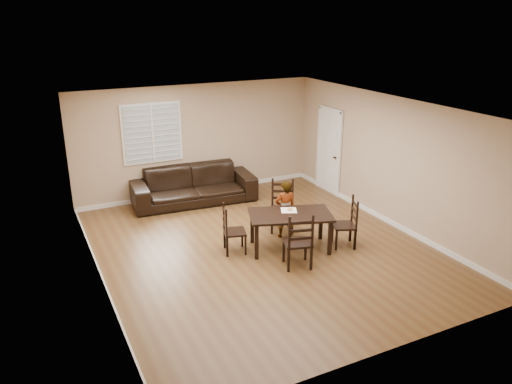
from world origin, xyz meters
TOP-DOWN VIEW (x-y plane):
  - ground at (0.00, 0.00)m, footprint 7.00×7.00m
  - room at (0.04, 0.18)m, footprint 6.04×7.04m
  - dining_table at (0.47, -0.24)m, footprint 1.73×1.32m
  - chair_near at (0.82, 0.69)m, footprint 0.63×0.62m
  - chair_far at (0.21, -1.02)m, footprint 0.57×0.55m
  - chair_left at (-0.63, 0.13)m, footprint 0.49×0.51m
  - chair_right at (1.58, -0.63)m, footprint 0.55×0.57m
  - child at (0.66, 0.28)m, footprint 0.47×0.35m
  - napkin at (0.53, -0.08)m, footprint 0.39×0.39m
  - donut at (0.55, -0.08)m, footprint 0.11×0.11m
  - sofa at (-0.33, 2.95)m, footprint 2.96×1.36m

SIDE VIEW (x-z plane):
  - ground at x=0.00m, z-range 0.00..0.00m
  - sofa at x=-0.33m, z-range 0.00..0.84m
  - chair_left at x=-0.63m, z-range -0.04..0.89m
  - chair_right at x=1.58m, z-range -0.05..0.93m
  - chair_far at x=0.21m, z-range -0.05..1.00m
  - chair_near at x=0.82m, z-range -0.05..1.01m
  - child at x=0.66m, z-range 0.00..1.17m
  - dining_table at x=0.47m, z-range 0.27..0.99m
  - napkin at x=0.53m, z-range 0.72..0.72m
  - donut at x=0.55m, z-range 0.72..0.76m
  - room at x=0.04m, z-range 0.45..3.17m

